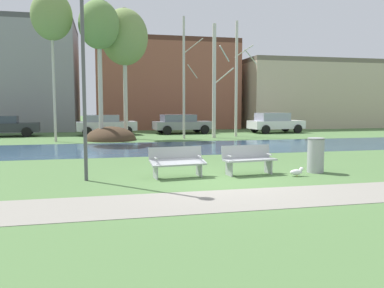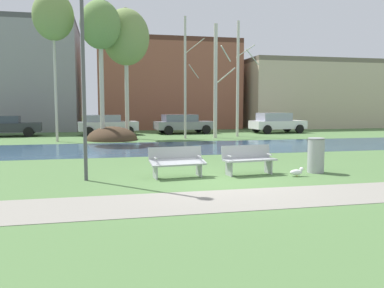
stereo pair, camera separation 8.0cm
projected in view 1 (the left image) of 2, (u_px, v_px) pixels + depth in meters
ground_plane at (165, 145)px, 20.58m from camera, size 120.00×120.00×0.00m
paved_path_strip at (251, 199)px, 8.82m from camera, size 60.00×1.96×0.01m
river_band at (169, 148)px, 19.36m from camera, size 80.00×6.23×0.01m
soil_mound at (111, 140)px, 23.69m from camera, size 3.01×3.17×1.63m
bench_left at (177, 161)px, 11.42m from camera, size 1.65×0.73×0.87m
bench_right at (249, 159)px, 11.90m from camera, size 1.65×0.73×0.87m
trash_bin at (316, 155)px, 12.24m from camera, size 0.53×0.53×1.07m
seagull at (297, 172)px, 11.60m from camera, size 0.47×0.17×0.27m
streetlamp at (83, 43)px, 10.60m from camera, size 0.32×0.32×5.62m
birch_far_left at (52, 16)px, 21.97m from camera, size 2.25×2.25×9.01m
birch_left at (99, 26)px, 22.57m from camera, size 2.31×2.31×8.53m
birch_center_left at (124, 38)px, 24.26m from camera, size 2.86×2.86×7.99m
birch_center at (184, 77)px, 24.39m from camera, size 1.27×2.03×7.47m
birch_center_right at (215, 81)px, 24.96m from camera, size 1.40×2.23×7.13m
birch_right at (237, 78)px, 26.05m from camera, size 1.53×2.55×7.53m
parked_van_nearest_dark at (2, 126)px, 26.24m from camera, size 4.65×2.24×1.37m
parked_sedan_second_silver at (105, 124)px, 27.53m from camera, size 4.18×2.20×1.41m
parked_hatch_third_grey at (181, 123)px, 29.12m from camera, size 4.41×2.31×1.40m
parked_wagon_fourth_white at (275, 122)px, 29.90m from camera, size 4.19×2.25×1.50m
building_grey_warehouse at (11, 77)px, 33.20m from camera, size 10.57×8.61×8.89m
building_brick_low at (164, 86)px, 36.90m from camera, size 12.31×8.22×7.81m
building_beige_block at (320, 95)px, 39.28m from camera, size 17.05×9.02×6.22m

